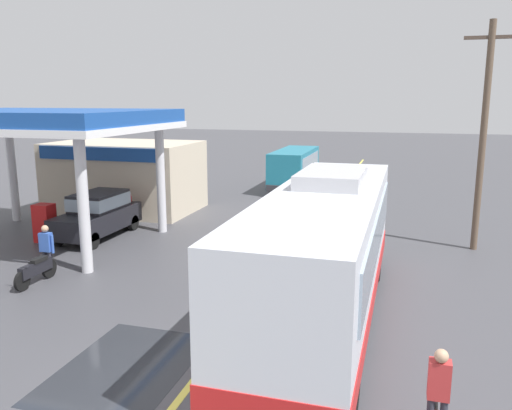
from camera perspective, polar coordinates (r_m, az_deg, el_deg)
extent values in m
plane|color=#424247|center=(29.03, 8.41, 0.57)|extent=(120.00, 120.00, 0.00)
cube|color=#D8CC4C|center=(24.19, 6.75, -1.60)|extent=(0.16, 50.00, 0.01)
cube|color=#26282D|center=(11.67, -14.16, -16.95)|extent=(2.56, 3.72, 0.01)
cube|color=silver|center=(13.06, 7.57, -4.67)|extent=(2.50, 11.00, 2.90)
cube|color=red|center=(13.40, 7.45, -9.19)|extent=(2.54, 11.04, 0.56)
cube|color=#8C9EAD|center=(7.84, 1.40, -11.64)|extent=(2.30, 0.10, 1.40)
cube|color=#8C9EAD|center=(13.18, 2.16, -2.39)|extent=(0.06, 9.35, 1.10)
cube|color=#8C9EAD|center=(12.82, 13.25, -3.11)|extent=(0.06, 9.35, 1.10)
cube|color=white|center=(7.60, 1.44, -6.76)|extent=(1.75, 0.08, 0.32)
cube|color=#B2B2B7|center=(13.67, 8.40, 3.05)|extent=(1.60, 2.80, 0.36)
cylinder|color=black|center=(10.30, -2.54, -17.54)|extent=(0.30, 1.00, 1.00)
cylinder|color=black|center=(9.90, 10.31, -19.04)|extent=(0.30, 1.00, 1.00)
cylinder|color=black|center=(16.74, 5.46, -5.85)|extent=(0.30, 1.00, 1.00)
cylinder|color=black|center=(16.50, 13.03, -6.37)|extent=(0.30, 1.00, 1.00)
cube|color=#194799|center=(21.32, -23.09, 8.94)|extent=(9.00, 7.00, 0.50)
cube|color=white|center=(21.33, -23.01, 7.95)|extent=(9.10, 7.10, 0.24)
cylinder|color=silver|center=(17.22, -18.51, 0.27)|extent=(0.36, 0.36, 4.60)
cylinder|color=silver|center=(25.96, -25.24, 3.42)|extent=(0.36, 0.36, 4.60)
cylinder|color=silver|center=(21.80, -10.46, 2.97)|extent=(0.36, 0.36, 4.60)
cube|color=red|center=(21.84, -22.24, -1.84)|extent=(0.70, 0.60, 1.50)
cube|color=beige|center=(26.68, -14.16, 3.08)|extent=(7.00, 4.40, 3.40)
cube|color=#194799|center=(24.63, -16.95, 5.40)|extent=(6.30, 0.10, 0.60)
cube|color=black|center=(21.78, -17.08, -1.60)|extent=(1.70, 4.20, 0.80)
cube|color=black|center=(21.79, -16.91, 0.44)|extent=(1.50, 2.31, 0.70)
cube|color=#8C9EAD|center=(21.79, -16.91, 0.44)|extent=(1.53, 2.35, 0.49)
cylinder|color=black|center=(21.12, -20.95, -3.39)|extent=(0.20, 0.64, 0.64)
cylinder|color=black|center=(20.26, -17.55, -3.77)|extent=(0.20, 0.64, 0.64)
cylinder|color=black|center=(23.49, -16.56, -1.62)|extent=(0.20, 0.64, 0.64)
cylinder|color=black|center=(22.72, -13.38, -1.89)|extent=(0.20, 0.64, 0.64)
cube|color=teal|center=(31.89, 4.24, 4.20)|extent=(2.00, 6.00, 2.10)
cube|color=#8C9EAD|center=(31.84, 4.25, 4.91)|extent=(2.04, 5.10, 0.80)
cube|color=#2D2D33|center=(29.08, 2.94, 1.79)|extent=(1.90, 0.16, 0.36)
cylinder|color=black|center=(30.32, 1.78, 1.90)|extent=(0.22, 0.76, 0.76)
cylinder|color=black|center=(29.93, 5.05, 1.73)|extent=(0.22, 0.76, 0.76)
cylinder|color=black|center=(34.16, 3.47, 2.99)|extent=(0.22, 0.76, 0.76)
cylinder|color=black|center=(33.81, 6.38, 2.85)|extent=(0.22, 0.76, 0.76)
torus|color=black|center=(9.88, 19.05, -20.57)|extent=(0.06, 0.72, 0.72)
cube|color=#BF3333|center=(9.08, 19.53, -17.67)|extent=(0.34, 0.24, 0.64)
sphere|color=tan|center=(8.83, 19.74, -15.38)|extent=(0.22, 0.22, 0.22)
cylinder|color=#2D2D38|center=(9.28, 18.67, -20.50)|extent=(0.12, 0.12, 0.55)
cylinder|color=black|center=(16.70, -24.35, -7.64)|extent=(0.10, 0.60, 0.60)
cylinder|color=black|center=(17.57, -21.81, -6.49)|extent=(0.10, 0.60, 0.60)
cube|color=black|center=(17.07, -23.10, -6.42)|extent=(0.20, 1.30, 0.36)
cube|color=black|center=(17.12, -22.84, -5.58)|extent=(0.24, 0.60, 0.12)
cylinder|color=#2D2D33|center=(16.56, -24.41, -5.63)|extent=(0.55, 0.04, 0.04)
cylinder|color=#33333F|center=(23.50, -14.21, -1.26)|extent=(0.14, 0.14, 0.82)
cylinder|color=#33333F|center=(23.41, -13.82, -1.29)|extent=(0.14, 0.14, 0.82)
cube|color=#BF3333|center=(23.31, -14.10, 0.42)|extent=(0.36, 0.22, 0.60)
sphere|color=tan|center=(23.23, -14.15, 1.46)|extent=(0.22, 0.22, 0.22)
cylinder|color=#BF3333|center=(23.44, -14.58, 0.33)|extent=(0.09, 0.09, 0.58)
cylinder|color=#BF3333|center=(23.21, -13.60, 0.27)|extent=(0.09, 0.09, 0.58)
cylinder|color=#33333F|center=(17.74, -22.17, -5.98)|extent=(0.14, 0.14, 0.82)
cylinder|color=#33333F|center=(17.63, -21.71, -6.05)|extent=(0.14, 0.14, 0.82)
cube|color=#3359B2|center=(17.49, -22.12, -3.80)|extent=(0.36, 0.22, 0.60)
sphere|color=tan|center=(17.39, -22.23, -2.43)|extent=(0.22, 0.22, 0.22)
cylinder|color=#3359B2|center=(17.65, -22.70, -3.88)|extent=(0.09, 0.09, 0.58)
cylinder|color=#3359B2|center=(17.37, -21.51, -4.03)|extent=(0.09, 0.09, 0.58)
cylinder|color=brown|center=(20.36, 23.71, 6.67)|extent=(0.24, 0.24, 8.19)
cube|color=#4C3D33|center=(20.41, 24.54, 16.46)|extent=(1.80, 0.12, 0.12)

